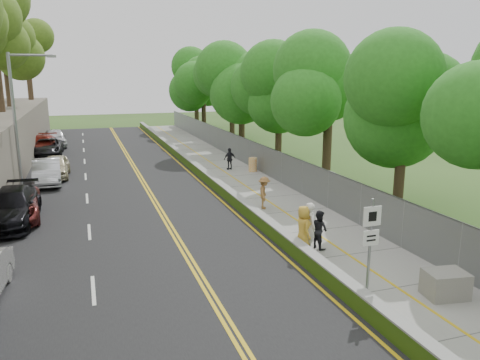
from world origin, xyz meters
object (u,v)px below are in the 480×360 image
car_2 (12,205)px  streetlight (19,115)px  signpost (371,236)px  concrete_block (445,284)px  painter_0 (303,228)px  construction_barrel (253,165)px  person_far (230,159)px

car_2 → streetlight: bearing=84.9°
signpost → concrete_block: bearing=-24.6°
painter_0 → construction_barrel: bearing=-9.5°
person_far → signpost: bearing=74.0°
signpost → car_2: bearing=134.0°
concrete_block → signpost: bearing=155.4°
construction_barrel → car_2: bearing=-154.7°
streetlight → painter_0: size_ratio=4.42×
streetlight → construction_barrel: (14.62, 2.00, -4.10)m
signpost → person_far: 20.27m
signpost → car_2: signpost is taller
construction_barrel → car_2: size_ratio=0.19×
car_2 → person_far: 15.67m
concrete_block → person_far: person_far is taller
streetlight → person_far: (13.26, 3.15, -3.80)m
signpost → person_far: signpost is taller
construction_barrel → painter_0: (-3.41, -15.00, 0.41)m
signpost → person_far: bearing=85.0°
signpost → painter_0: signpost is taller
painter_0 → person_far: painter_0 is taller
streetlight → car_2: streetlight is taller
painter_0 → streetlight: bearing=44.1°
signpost → construction_barrel: signpost is taller
signpost → construction_barrel: 19.32m
construction_barrel → concrete_block: bearing=-92.7°
concrete_block → painter_0: 5.59m
person_far → construction_barrel: bearing=128.7°
concrete_block → person_far: size_ratio=0.79×
streetlight → person_far: streetlight is taller
car_2 → painter_0: 13.91m
streetlight → signpost: (11.51, -17.02, -2.68)m
car_2 → person_far: size_ratio=3.35×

